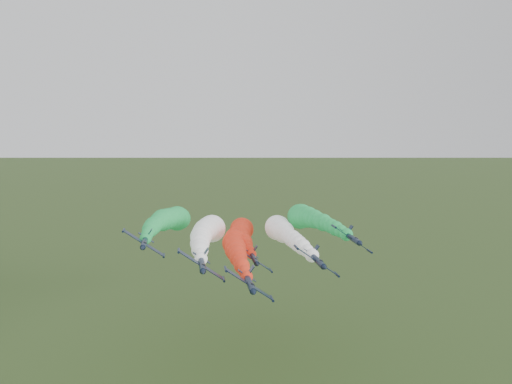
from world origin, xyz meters
TOP-DOWN VIEW (x-y plane):
  - jet_lead at (0.71, 41.85)m, footprint 12.76×72.31m
  - jet_inner_left at (-5.81, 48.04)m, footprint 12.88×72.42m
  - jet_inner_right at (12.50, 48.16)m, footprint 12.64×72.18m
  - jet_outer_left at (-15.42, 60.42)m, footprint 12.84×72.38m
  - jet_outer_right at (21.55, 58.22)m, footprint 13.26×72.80m
  - jet_trail at (4.65, 64.91)m, footprint 12.49×72.03m

SIDE VIEW (x-z plane):
  - jet_trail at x=4.65m, z-range 26.45..39.74m
  - jet_lead at x=0.71m, z-range 28.78..42.34m
  - jet_inner_right at x=12.50m, z-range 30.14..43.58m
  - jet_inner_left at x=-5.81m, z-range 30.25..43.93m
  - jet_outer_left at x=-15.42m, z-range 31.09..44.73m
  - jet_outer_right at x=21.55m, z-range 30.94..45.01m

